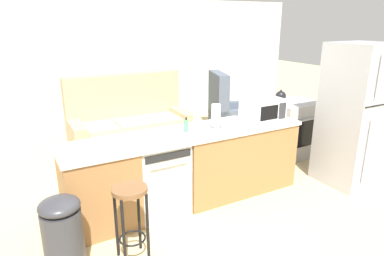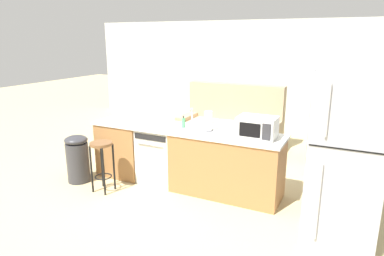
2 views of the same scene
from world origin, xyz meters
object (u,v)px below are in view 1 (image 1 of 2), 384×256
at_px(microwave, 263,109).
at_px(paper_towel_roll, 216,116).
at_px(soap_bottle, 186,126).
at_px(armchair, 228,116).
at_px(bar_stool, 131,208).
at_px(trash_bin, 63,236).
at_px(couch, 129,126).
at_px(stove_range, 291,129).
at_px(refrigerator, 355,116).
at_px(dishwasher, 158,177).
at_px(kettle, 281,96).

xyz_separation_m(microwave, paper_towel_roll, (-0.71, 0.02, -0.00)).
relative_size(soap_bottle, armchair, 0.15).
height_order(bar_stool, trash_bin, same).
bearing_deg(couch, paper_towel_roll, -79.12).
bearing_deg(armchair, soap_bottle, -134.82).
xyz_separation_m(stove_range, trash_bin, (-3.74, -1.14, -0.07)).
xyz_separation_m(refrigerator, paper_towel_roll, (-1.82, 0.57, 0.10)).
height_order(trash_bin, armchair, armchair).
height_order(refrigerator, paper_towel_roll, refrigerator).
relative_size(dishwasher, kettle, 4.10).
relative_size(microwave, kettle, 2.44).
distance_m(dishwasher, microwave, 1.61).
bearing_deg(bar_stool, kettle, 24.57).
bearing_deg(stove_range, refrigerator, -90.01).
xyz_separation_m(refrigerator, trash_bin, (-3.74, -0.04, -0.56)).
distance_m(microwave, couch, 2.48).
xyz_separation_m(dishwasher, armchair, (2.35, 2.00, -0.07)).
relative_size(refrigerator, armchair, 1.57).
xyz_separation_m(dishwasher, couch, (0.38, 2.12, -0.03)).
height_order(stove_range, microwave, microwave).
relative_size(microwave, trash_bin, 0.68).
relative_size(paper_towel_roll, armchair, 0.24).
relative_size(kettle, bar_stool, 0.28).
bearing_deg(paper_towel_roll, microwave, -1.55).
bearing_deg(soap_bottle, couch, 90.11).
bearing_deg(refrigerator, armchair, 95.68).
relative_size(dishwasher, bar_stool, 1.14).
relative_size(stove_range, microwave, 1.80).
distance_m(microwave, kettle, 1.16).
bearing_deg(bar_stool, trash_bin, 170.09).
xyz_separation_m(microwave, couch, (-1.11, 2.12, -0.65)).
bearing_deg(paper_towel_roll, soap_bottle, 178.85).
relative_size(soap_bottle, bar_stool, 0.24).
relative_size(refrigerator, soap_bottle, 10.68).
xyz_separation_m(couch, armchair, (1.97, -0.12, -0.04)).
bearing_deg(couch, refrigerator, -50.24).
height_order(dishwasher, kettle, kettle).
distance_m(soap_bottle, bar_stool, 1.27).
bearing_deg(bar_stool, soap_bottle, 37.15).
distance_m(paper_towel_roll, armchair, 2.62).
height_order(microwave, kettle, microwave).
relative_size(refrigerator, paper_towel_roll, 6.66).
xyz_separation_m(soap_bottle, bar_stool, (-0.95, -0.72, -0.44)).
height_order(paper_towel_roll, armchair, armchair).
height_order(refrigerator, armchair, refrigerator).
distance_m(dishwasher, soap_bottle, 0.67).
height_order(stove_range, bar_stool, stove_range).
height_order(kettle, couch, couch).
bearing_deg(stove_range, couch, 144.71).
distance_m(refrigerator, paper_towel_roll, 1.91).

